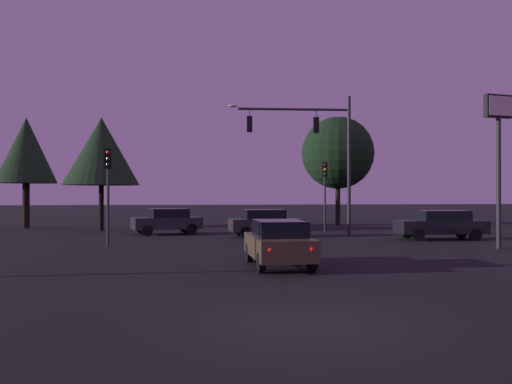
# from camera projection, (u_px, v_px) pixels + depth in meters

# --- Properties ---
(ground_plane) EXTENTS (168.00, 168.00, 0.00)m
(ground_plane) POSITION_uv_depth(u_px,v_px,m) (225.00, 230.00, 33.93)
(ground_plane) COLOR black
(ground_plane) RESTS_ON ground
(traffic_signal_mast_arm) EXTENTS (7.00, 0.62, 7.99)m
(traffic_signal_mast_arm) POSITION_uv_depth(u_px,v_px,m) (317.00, 142.00, 29.42)
(traffic_signal_mast_arm) COLOR #232326
(traffic_signal_mast_arm) RESTS_ON ground
(traffic_light_corner_left) EXTENTS (0.33, 0.37, 4.36)m
(traffic_light_corner_left) POSITION_uv_depth(u_px,v_px,m) (325.00, 183.00, 32.18)
(traffic_light_corner_left) COLOR #232326
(traffic_light_corner_left) RESTS_ON ground
(traffic_light_corner_right) EXTENTS (0.33, 0.37, 4.44)m
(traffic_light_corner_right) POSITION_uv_depth(u_px,v_px,m) (108.00, 177.00, 23.54)
(traffic_light_corner_right) COLOR #232326
(traffic_light_corner_right) RESTS_ON ground
(car_nearside_lane) EXTENTS (1.87, 4.07, 1.52)m
(car_nearside_lane) POSITION_uv_depth(u_px,v_px,m) (279.00, 242.00, 16.91)
(car_nearside_lane) COLOR #473828
(car_nearside_lane) RESTS_ON ground
(car_crossing_left) EXTENTS (4.28, 2.11, 1.52)m
(car_crossing_left) POSITION_uv_depth(u_px,v_px,m) (266.00, 223.00, 28.80)
(car_crossing_left) COLOR #232328
(car_crossing_left) RESTS_ON ground
(car_crossing_right) EXTENTS (4.68, 1.98, 1.52)m
(car_crossing_right) POSITION_uv_depth(u_px,v_px,m) (441.00, 224.00, 27.08)
(car_crossing_right) COLOR black
(car_crossing_right) RESTS_ON ground
(car_far_lane) EXTENTS (4.31, 2.85, 1.52)m
(car_far_lane) POSITION_uv_depth(u_px,v_px,m) (167.00, 221.00, 30.67)
(car_far_lane) COLOR #232328
(car_far_lane) RESTS_ON ground
(store_sign_illuminated) EXTENTS (1.42, 0.52, 6.70)m
(store_sign_illuminated) POSITION_uv_depth(u_px,v_px,m) (499.00, 136.00, 22.49)
(store_sign_illuminated) COLOR #232326
(store_sign_illuminated) RESTS_ON ground
(tree_behind_sign) EXTENTS (4.16, 4.16, 7.77)m
(tree_behind_sign) POSITION_uv_depth(u_px,v_px,m) (26.00, 151.00, 36.23)
(tree_behind_sign) COLOR black
(tree_behind_sign) RESTS_ON ground
(tree_left_far) EXTENTS (5.53, 5.53, 8.31)m
(tree_left_far) POSITION_uv_depth(u_px,v_px,m) (338.00, 153.00, 39.62)
(tree_left_far) COLOR black
(tree_left_far) RESTS_ON ground
(tree_center_horizon) EXTENTS (4.87, 4.87, 7.35)m
(tree_center_horizon) POSITION_uv_depth(u_px,v_px,m) (101.00, 151.00, 33.39)
(tree_center_horizon) COLOR black
(tree_center_horizon) RESTS_ON ground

